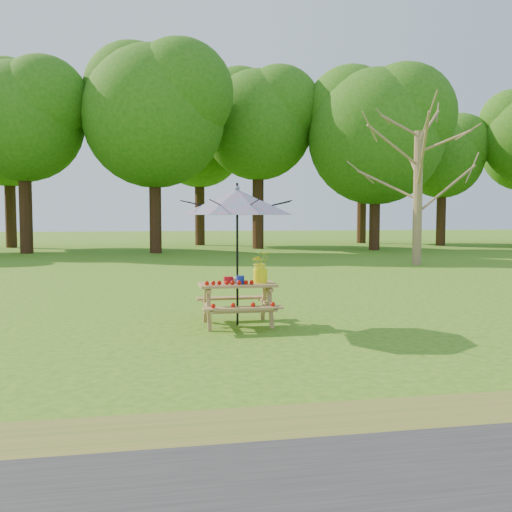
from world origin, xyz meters
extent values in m
plane|color=#3A6F15|center=(0.00, 0.00, 0.00)|extent=(120.00, 120.00, 0.00)
cube|color=olive|center=(0.00, -2.80, 0.00)|extent=(120.00, 1.20, 0.01)
cylinder|color=#836147|center=(6.36, 11.66, 2.36)|extent=(0.35, 0.35, 4.71)
cube|color=#9E6B47|center=(-1.64, 1.68, 0.65)|extent=(1.20, 0.62, 0.04)
cube|color=#9E6B47|center=(-1.64, 1.13, 0.36)|extent=(1.20, 0.22, 0.04)
cube|color=#9E6B47|center=(-1.64, 2.23, 0.36)|extent=(1.20, 0.22, 0.04)
cylinder|color=black|center=(-1.64, 1.68, 1.12)|extent=(0.04, 0.04, 2.25)
cone|color=teal|center=(-1.64, 1.68, 1.95)|extent=(2.16, 2.16, 0.39)
sphere|color=teal|center=(-1.64, 1.68, 2.17)|extent=(0.08, 0.08, 0.08)
cube|color=red|center=(-1.78, 1.76, 0.72)|extent=(0.14, 0.12, 0.10)
cylinder|color=#142AA4|center=(-1.61, 1.58, 0.74)|extent=(0.13, 0.13, 0.13)
cube|color=white|center=(-1.68, 1.86, 0.71)|extent=(0.13, 0.13, 0.07)
cylinder|color=#F4EE0C|center=(-1.27, 1.70, 0.78)|extent=(0.22, 0.22, 0.22)
imported|color=yellow|center=(-1.27, 1.70, 1.00)|extent=(0.32, 0.28, 0.33)
camera|label=1|loc=(-3.01, -7.17, 1.73)|focal=40.00mm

